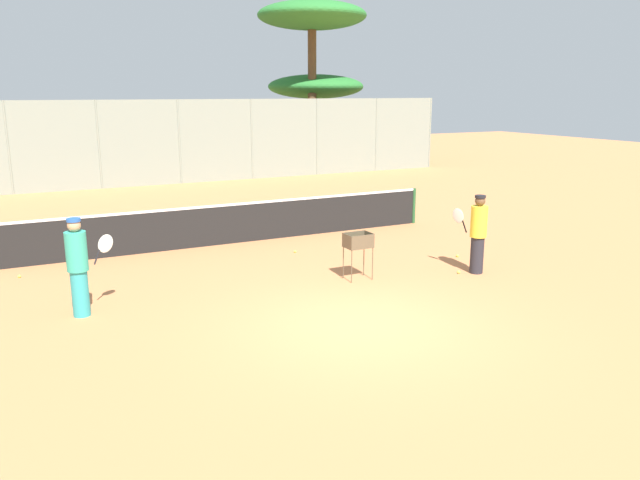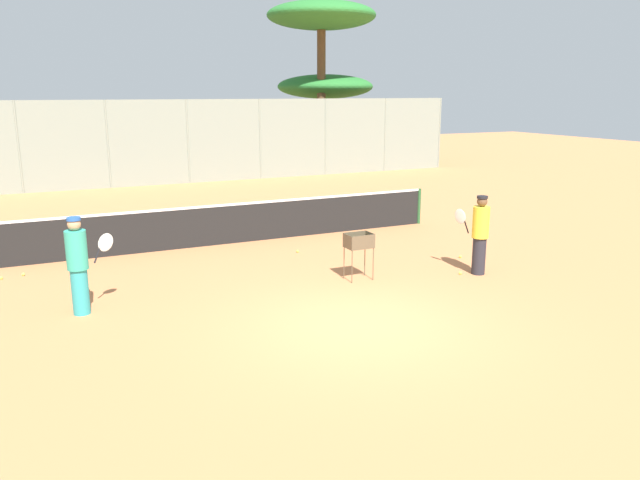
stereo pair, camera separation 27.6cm
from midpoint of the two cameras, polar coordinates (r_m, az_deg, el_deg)
ground_plane at (r=10.83m, az=4.28°, el=-7.78°), size 80.00×80.00×0.00m
tennis_net at (r=16.54m, az=-7.20°, el=1.62°), size 11.65×0.10×1.07m
back_fence at (r=27.54m, az=-15.09°, el=8.56°), size 29.98×0.08×3.59m
tree_0 at (r=34.95m, az=0.71°, el=13.76°), size 5.20×5.20×4.83m
tree_2 at (r=33.10m, az=0.38°, el=19.62°), size 5.48×5.48×8.30m
player_white_outfit at (r=14.00m, az=14.95°, el=0.55°), size 0.40×0.89×1.74m
player_red_cap at (r=11.82m, az=-20.61°, el=-2.10°), size 0.89×0.43×1.78m
ball_cart at (r=13.18m, az=4.20°, el=-0.41°), size 0.56×0.41×1.00m
tennis_ball_0 at (r=15.54m, az=-1.55°, el=-1.03°), size 0.07×0.07×0.07m
tennis_ball_1 at (r=14.99m, az=-25.02°, el=-2.86°), size 0.07×0.07×0.07m
tennis_ball_2 at (r=14.91m, az=-26.66°, el=-3.12°), size 0.07×0.07×0.07m
tennis_ball_3 at (r=14.06m, az=13.26°, el=-2.96°), size 0.07×0.07×0.07m
tennis_ball_4 at (r=15.45m, az=13.22°, el=-1.48°), size 0.07×0.07×0.07m
parked_car at (r=33.35m, az=-9.34°, el=7.65°), size 4.20×1.70×1.60m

